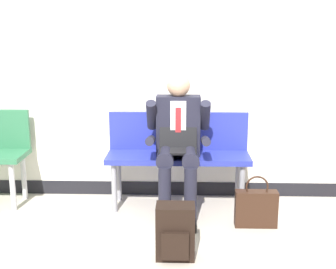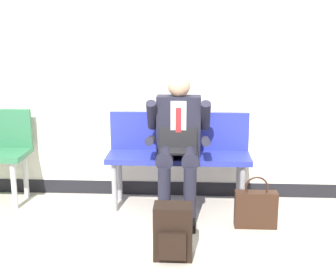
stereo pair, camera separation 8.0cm
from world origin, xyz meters
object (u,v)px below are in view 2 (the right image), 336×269
(person_seated, at_px, (178,140))
(backpack, at_px, (173,232))
(handbag, at_px, (256,209))
(bench_with_person, at_px, (179,149))

(person_seated, xyz_separation_m, backpack, (-0.01, -0.86, -0.48))
(person_seated, relative_size, backpack, 3.06)
(person_seated, relative_size, handbag, 2.79)
(backpack, height_order, handbag, handbag)
(bench_with_person, height_order, handbag, bench_with_person)
(handbag, bearing_deg, backpack, -140.47)
(backpack, distance_m, handbag, 0.88)
(person_seated, distance_m, handbag, 0.90)
(person_seated, height_order, handbag, person_seated)
(person_seated, distance_m, backpack, 0.99)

